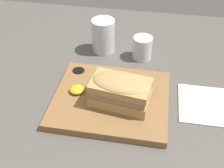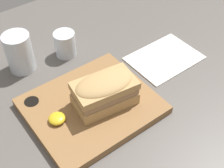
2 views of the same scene
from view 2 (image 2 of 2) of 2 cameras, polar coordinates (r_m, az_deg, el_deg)
The scene contains 7 objects.
dining_table at distance 79.35cm, azimuth -9.07°, elevation -4.73°, with size 173.05×101.02×2.00cm.
serving_board at distance 76.71cm, azimuth -3.85°, elevation -4.04°, with size 29.92×25.75×2.13cm.
sandwich at distance 72.71cm, azimuth -1.36°, elevation -1.18°, with size 15.60×10.35×8.04cm.
mustard_dollop at distance 72.80cm, azimuth -10.05°, elevation -6.23°, with size 3.92×3.92×1.57cm.
water_glass at distance 88.38cm, azimuth -16.49°, elevation 5.16°, with size 7.31×7.31×11.07cm.
wine_glass at distance 91.62cm, azimuth -8.56°, elevation 7.03°, with size 6.11×6.11×7.32cm.
napkin at distance 92.09cm, azimuth 9.55°, elevation 4.69°, with size 19.98×14.71×0.40cm.
Camera 2 is at (-20.59, -47.96, 60.77)cm, focal length 50.00 mm.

